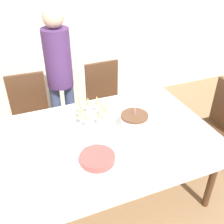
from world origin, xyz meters
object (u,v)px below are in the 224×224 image
at_px(plate_stack_dessert, 86,139).
at_px(person_standing, 59,69).
at_px(champagne_tray, 91,111).
at_px(plate_stack_main, 97,158).
at_px(dining_chair_far_left, 31,114).
at_px(birthday_cake, 134,121).
at_px(dining_chair_right_end, 215,124).
at_px(dining_chair_far_right, 106,99).

height_order(plate_stack_dessert, person_standing, person_standing).
height_order(champagne_tray, person_standing, person_standing).
height_order(champagne_tray, plate_stack_main, champagne_tray).
bearing_deg(dining_chair_far_left, birthday_cake, -49.04).
bearing_deg(person_standing, champagne_tray, -80.87).
relative_size(dining_chair_right_end, plate_stack_main, 3.61).
xyz_separation_m(dining_chair_far_right, champagne_tray, (-0.38, -0.65, 0.31)).
height_order(birthday_cake, plate_stack_main, birthday_cake).
bearing_deg(dining_chair_far_left, dining_chair_right_end, -27.11).
xyz_separation_m(birthday_cake, champagne_tray, (-0.31, 0.25, 0.02)).
relative_size(dining_chair_far_left, plate_stack_dessert, 4.28).
bearing_deg(birthday_cake, champagne_tray, 140.18).
xyz_separation_m(birthday_cake, person_standing, (-0.42, 0.97, 0.16)).
bearing_deg(dining_chair_far_right, plate_stack_main, -113.22).
height_order(dining_chair_far_left, dining_chair_far_right, same).
bearing_deg(champagne_tray, person_standing, 99.13).
height_order(dining_chair_right_end, plate_stack_main, dining_chair_right_end).
bearing_deg(plate_stack_dessert, champagne_tray, 63.70).
bearing_deg(dining_chair_far_left, champagne_tray, -53.53).
bearing_deg(dining_chair_right_end, dining_chair_far_right, 134.38).
bearing_deg(dining_chair_far_left, plate_stack_dessert, -69.46).
relative_size(dining_chair_far_right, person_standing, 0.59).
xyz_separation_m(dining_chair_far_right, person_standing, (-0.50, 0.06, 0.45)).
xyz_separation_m(dining_chair_far_left, plate_stack_main, (0.36, -1.18, 0.25)).
height_order(dining_chair_far_right, dining_chair_right_end, same).
distance_m(plate_stack_dessert, person_standing, 1.01).
height_order(dining_chair_far_left, champagne_tray, dining_chair_far_left).
distance_m(dining_chair_far_left, dining_chair_right_end, 1.95).
bearing_deg(plate_stack_main, dining_chair_right_end, 11.95).
relative_size(dining_chair_far_left, birthday_cake, 4.03).
distance_m(birthday_cake, plate_stack_main, 0.51).
xyz_separation_m(dining_chair_far_left, person_standing, (0.37, 0.06, 0.45)).
relative_size(dining_chair_right_end, birthday_cake, 4.03).
bearing_deg(birthday_cake, dining_chair_far_left, 130.96).
height_order(dining_chair_far_right, plate_stack_dessert, dining_chair_far_right).
distance_m(dining_chair_right_end, person_standing, 1.72).
relative_size(dining_chair_far_left, dining_chair_right_end, 1.00).
height_order(birthday_cake, plate_stack_dessert, birthday_cake).
distance_m(dining_chair_far_right, champagne_tray, 0.82).
xyz_separation_m(dining_chair_far_right, dining_chair_right_end, (0.87, -0.89, 0.00)).
bearing_deg(dining_chair_far_right, dining_chair_right_end, -45.62).
height_order(birthday_cake, person_standing, person_standing).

